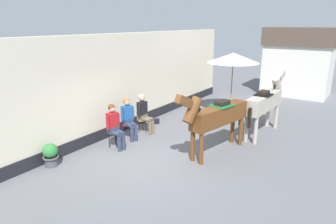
{
  "coord_description": "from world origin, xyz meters",
  "views": [
    {
      "loc": [
        4.7,
        -6.37,
        3.75
      ],
      "look_at": [
        -0.4,
        1.2,
        1.05
      ],
      "focal_mm": 32.52,
      "sensor_mm": 36.0,
      "label": 1
    }
  ],
  "objects_px": {
    "seated_visitor_far": "(144,112)",
    "flower_planter_near": "(51,154)",
    "spare_stool_white": "(204,115)",
    "satchel_bag": "(155,121)",
    "cafe_parasol": "(233,58)",
    "saddled_horse_far": "(265,101)",
    "seated_visitor_near": "(114,124)",
    "saddled_horse_near": "(217,116)",
    "seated_visitor_middle": "(128,116)"
  },
  "relations": [
    {
      "from": "seated_visitor_near",
      "to": "seated_visitor_far",
      "type": "xyz_separation_m",
      "value": [
        -0.09,
        1.56,
        0.0
      ]
    },
    {
      "from": "seated_visitor_middle",
      "to": "saddled_horse_near",
      "type": "height_order",
      "value": "saddled_horse_near"
    },
    {
      "from": "seated_visitor_middle",
      "to": "flower_planter_near",
      "type": "relative_size",
      "value": 2.17
    },
    {
      "from": "satchel_bag",
      "to": "spare_stool_white",
      "type": "bearing_deg",
      "value": -22.08
    },
    {
      "from": "seated_visitor_far",
      "to": "flower_planter_near",
      "type": "xyz_separation_m",
      "value": [
        -0.48,
        -3.44,
        -0.44
      ]
    },
    {
      "from": "seated_visitor_near",
      "to": "flower_planter_near",
      "type": "bearing_deg",
      "value": -106.93
    },
    {
      "from": "seated_visitor_near",
      "to": "satchel_bag",
      "type": "xyz_separation_m",
      "value": [
        -0.33,
        2.57,
        -0.68
      ]
    },
    {
      "from": "seated_visitor_far",
      "to": "flower_planter_near",
      "type": "distance_m",
      "value": 3.5
    },
    {
      "from": "saddled_horse_near",
      "to": "satchel_bag",
      "type": "height_order",
      "value": "saddled_horse_near"
    },
    {
      "from": "seated_visitor_near",
      "to": "seated_visitor_far",
      "type": "relative_size",
      "value": 1.0
    },
    {
      "from": "flower_planter_near",
      "to": "spare_stool_white",
      "type": "relative_size",
      "value": 1.39
    },
    {
      "from": "saddled_horse_near",
      "to": "satchel_bag",
      "type": "bearing_deg",
      "value": 158.47
    },
    {
      "from": "saddled_horse_far",
      "to": "flower_planter_near",
      "type": "height_order",
      "value": "saddled_horse_far"
    },
    {
      "from": "seated_visitor_far",
      "to": "satchel_bag",
      "type": "relative_size",
      "value": 4.96
    },
    {
      "from": "seated_visitor_middle",
      "to": "cafe_parasol",
      "type": "height_order",
      "value": "cafe_parasol"
    },
    {
      "from": "saddled_horse_near",
      "to": "saddled_horse_far",
      "type": "relative_size",
      "value": 0.99
    },
    {
      "from": "seated_visitor_near",
      "to": "saddled_horse_far",
      "type": "xyz_separation_m",
      "value": [
        3.4,
        3.83,
        0.38
      ]
    },
    {
      "from": "saddled_horse_far",
      "to": "cafe_parasol",
      "type": "height_order",
      "value": "cafe_parasol"
    },
    {
      "from": "seated_visitor_middle",
      "to": "flower_planter_near",
      "type": "height_order",
      "value": "seated_visitor_middle"
    },
    {
      "from": "cafe_parasol",
      "to": "satchel_bag",
      "type": "relative_size",
      "value": 9.21
    },
    {
      "from": "flower_planter_near",
      "to": "cafe_parasol",
      "type": "relative_size",
      "value": 0.25
    },
    {
      "from": "seated_visitor_middle",
      "to": "flower_planter_near",
      "type": "bearing_deg",
      "value": -98.67
    },
    {
      "from": "saddled_horse_near",
      "to": "cafe_parasol",
      "type": "distance_m",
      "value": 4.33
    },
    {
      "from": "saddled_horse_far",
      "to": "flower_planter_near",
      "type": "xyz_separation_m",
      "value": [
        -3.97,
        -5.71,
        -0.82
      ]
    },
    {
      "from": "seated_visitor_middle",
      "to": "satchel_bag",
      "type": "xyz_separation_m",
      "value": [
        -0.18,
        1.74,
        -0.68
      ]
    },
    {
      "from": "cafe_parasol",
      "to": "spare_stool_white",
      "type": "height_order",
      "value": "cafe_parasol"
    },
    {
      "from": "seated_visitor_far",
      "to": "flower_planter_near",
      "type": "relative_size",
      "value": 2.17
    },
    {
      "from": "saddled_horse_near",
      "to": "satchel_bag",
      "type": "relative_size",
      "value": 10.58
    },
    {
      "from": "saddled_horse_far",
      "to": "spare_stool_white",
      "type": "bearing_deg",
      "value": -170.54
    },
    {
      "from": "spare_stool_white",
      "to": "satchel_bag",
      "type": "bearing_deg",
      "value": -150.66
    },
    {
      "from": "flower_planter_near",
      "to": "satchel_bag",
      "type": "xyz_separation_m",
      "value": [
        0.24,
        4.45,
        -0.23
      ]
    },
    {
      "from": "seated_visitor_near",
      "to": "flower_planter_near",
      "type": "relative_size",
      "value": 2.17
    },
    {
      "from": "flower_planter_near",
      "to": "seated_visitor_far",
      "type": "bearing_deg",
      "value": 82.02
    },
    {
      "from": "satchel_bag",
      "to": "cafe_parasol",
      "type": "bearing_deg",
      "value": 4.29
    },
    {
      "from": "seated_visitor_near",
      "to": "spare_stool_white",
      "type": "xyz_separation_m",
      "value": [
        1.28,
        3.48,
        -0.38
      ]
    },
    {
      "from": "saddled_horse_far",
      "to": "cafe_parasol",
      "type": "xyz_separation_m",
      "value": [
        -1.85,
        1.5,
        1.2
      ]
    },
    {
      "from": "seated_visitor_middle",
      "to": "spare_stool_white",
      "type": "bearing_deg",
      "value": 61.47
    },
    {
      "from": "saddled_horse_far",
      "to": "flower_planter_near",
      "type": "bearing_deg",
      "value": -124.8
    },
    {
      "from": "saddled_horse_near",
      "to": "spare_stool_white",
      "type": "distance_m",
      "value": 2.7
    },
    {
      "from": "seated_visitor_far",
      "to": "cafe_parasol",
      "type": "distance_m",
      "value": 4.41
    },
    {
      "from": "satchel_bag",
      "to": "flower_planter_near",
      "type": "bearing_deg",
      "value": -144.47
    },
    {
      "from": "saddled_horse_near",
      "to": "spare_stool_white",
      "type": "bearing_deg",
      "value": 124.69
    },
    {
      "from": "saddled_horse_near",
      "to": "cafe_parasol",
      "type": "height_order",
      "value": "cafe_parasol"
    },
    {
      "from": "saddled_horse_far",
      "to": "flower_planter_near",
      "type": "relative_size",
      "value": 4.69
    },
    {
      "from": "cafe_parasol",
      "to": "flower_planter_near",
      "type": "bearing_deg",
      "value": -106.38
    },
    {
      "from": "saddled_horse_near",
      "to": "saddled_horse_far",
      "type": "xyz_separation_m",
      "value": [
        0.64,
        2.48,
        0.0
      ]
    },
    {
      "from": "flower_planter_near",
      "to": "seated_visitor_middle",
      "type": "bearing_deg",
      "value": 81.33
    },
    {
      "from": "seated_visitor_far",
      "to": "seated_visitor_middle",
      "type": "bearing_deg",
      "value": -95.4
    },
    {
      "from": "seated_visitor_far",
      "to": "satchel_bag",
      "type": "height_order",
      "value": "seated_visitor_far"
    },
    {
      "from": "seated_visitor_near",
      "to": "satchel_bag",
      "type": "height_order",
      "value": "seated_visitor_near"
    }
  ]
}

